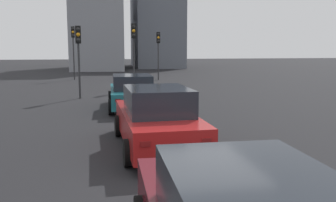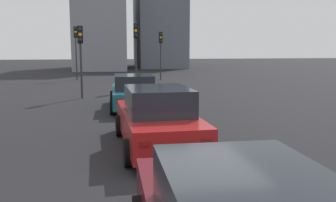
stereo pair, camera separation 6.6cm
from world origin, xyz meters
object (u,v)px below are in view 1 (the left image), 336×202
(traffic_light_near_right, at_px, (134,43))
(traffic_light_far_left, at_px, (158,46))
(car_teal_lead, at_px, (132,92))
(car_red_second, at_px, (156,119))
(traffic_light_near_left, at_px, (73,42))
(traffic_light_far_right, at_px, (78,46))

(traffic_light_near_right, xyz_separation_m, traffic_light_far_left, (6.74, -2.55, -0.15))
(car_teal_lead, height_order, traffic_light_near_right, traffic_light_near_right)
(car_teal_lead, height_order, car_red_second, car_red_second)
(car_teal_lead, xyz_separation_m, traffic_light_near_right, (7.16, -0.70, 2.24))
(car_teal_lead, distance_m, car_red_second, 6.46)
(traffic_light_near_left, relative_size, traffic_light_near_right, 1.06)
(car_red_second, bearing_deg, traffic_light_far_left, -10.60)
(car_red_second, bearing_deg, traffic_light_far_right, 12.35)
(traffic_light_near_right, height_order, traffic_light_far_left, traffic_light_near_right)
(traffic_light_near_left, height_order, traffic_light_near_right, traffic_light_near_left)
(traffic_light_near_left, bearing_deg, traffic_light_far_left, 72.32)
(car_red_second, height_order, traffic_light_far_left, traffic_light_far_left)
(traffic_light_near_right, relative_size, traffic_light_far_left, 1.06)
(car_red_second, relative_size, traffic_light_far_left, 1.24)
(car_teal_lead, xyz_separation_m, traffic_light_far_left, (13.90, -3.25, 2.09))
(traffic_light_far_left, bearing_deg, car_teal_lead, -14.09)
(traffic_light_near_left, relative_size, traffic_light_far_left, 1.12)
(car_red_second, xyz_separation_m, traffic_light_near_right, (13.62, -0.55, 2.19))
(traffic_light_near_left, distance_m, traffic_light_near_right, 9.27)
(traffic_light_near_right, distance_m, traffic_light_far_right, 4.67)
(traffic_light_near_right, bearing_deg, car_teal_lead, -2.69)
(traffic_light_near_left, height_order, traffic_light_far_left, traffic_light_near_left)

